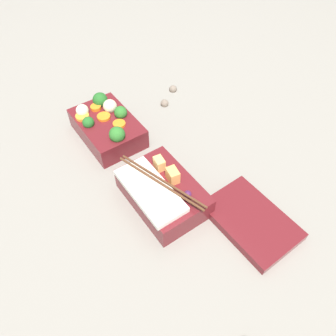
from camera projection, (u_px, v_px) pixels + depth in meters
name	position (u px, v px, depth m)	size (l,w,h in m)	color
ground_plane	(131.00, 162.00, 0.76)	(3.00, 3.00, 0.00)	gray
bento_tray_vegetable	(106.00, 126.00, 0.79)	(0.18, 0.12, 0.08)	maroon
bento_tray_rice	(160.00, 193.00, 0.66)	(0.20, 0.12, 0.08)	maroon
bento_lid	(251.00, 221.00, 0.64)	(0.18, 0.12, 0.02)	maroon
pebble_0	(165.00, 103.00, 0.89)	(0.02, 0.02, 0.02)	#7A6B5B
pebble_2	(107.00, 99.00, 0.91)	(0.02, 0.02, 0.02)	#595651
pebble_3	(173.00, 89.00, 0.93)	(0.02, 0.02, 0.02)	#7A6B5B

